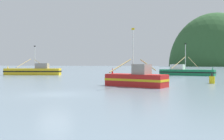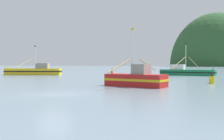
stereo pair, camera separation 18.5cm
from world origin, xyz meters
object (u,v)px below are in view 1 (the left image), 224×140
Objects in this scene: fishing_boat_yellow at (34,71)px; channel_buoy at (212,79)px; fishing_boat_red at (136,79)px; fishing_boat_green at (186,72)px.

channel_buoy is (33.12, -16.37, -0.29)m from fishing_boat_yellow.
fishing_boat_green is (5.53, 27.85, -0.03)m from fishing_boat_red.
fishing_boat_green reaches higher than fishing_boat_yellow.
fishing_boat_yellow is at bearing -21.38° from fishing_boat_red.
fishing_boat_yellow reaches higher than channel_buoy.
fishing_boat_green is 21.93m from channel_buoy.
fishing_boat_yellow is 0.93× the size of fishing_boat_green.
fishing_boat_red reaches higher than channel_buoy.
channel_buoy is (7.96, 6.06, -0.23)m from fishing_boat_red.
fishing_boat_yellow is 12.11× the size of channel_buoy.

